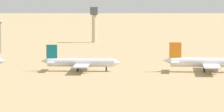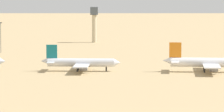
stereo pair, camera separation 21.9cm
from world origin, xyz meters
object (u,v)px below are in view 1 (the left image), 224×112
Objects in this scene: control_tower at (94,21)px; light_pole_mid at (1,35)px; parked_jet_orange_4 at (207,62)px; parked_jet_teal_3 at (80,63)px.

light_pole_mid is at bearing -123.73° from control_tower.
control_tower reaches higher than parked_jet_orange_4.
light_pole_mid is (-50.14, -75.09, -4.81)m from control_tower.
control_tower reaches higher than parked_jet_teal_3.
light_pole_mid is at bearing 123.17° from parked_jet_teal_3.
control_tower is (-3.28, 158.98, 11.00)m from parked_jet_teal_3.
parked_jet_orange_4 is 1.62× the size of control_tower.
parked_jet_teal_3 is at bearing -88.82° from control_tower.
control_tower is at bearing 113.79° from parked_jet_orange_4.
parked_jet_orange_4 is at bearing -0.63° from parked_jet_teal_3.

